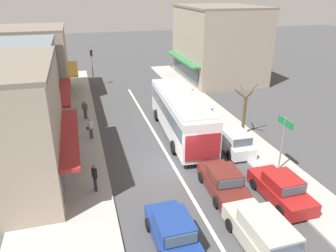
{
  "coord_description": "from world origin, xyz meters",
  "views": [
    {
      "loc": [
        -5.32,
        -17.5,
        10.68
      ],
      "look_at": [
        0.67,
        3.93,
        1.2
      ],
      "focal_mm": 35.0,
      "sensor_mm": 36.0,
      "label": 1
    }
  ],
  "objects_px": {
    "wagon_queue_far_back": "(264,235)",
    "directional_road_sign": "(284,132)",
    "parked_sedan_kerb_rear": "(182,94)",
    "traffic_light_downstreet": "(92,62)",
    "parked_sedan_kerb_third": "(201,113)",
    "pedestrian_far_walker": "(85,109)",
    "city_bus": "(181,112)",
    "parked_sedan_kerb_front": "(281,189)",
    "pedestrian_browsing_midblock": "(95,176)",
    "sedan_adjacent_lane_lead": "(223,182)",
    "parked_hatchback_kerb_second": "(234,142)",
    "pedestrian_with_handbag_near": "(90,127)",
    "street_tree_right": "(244,112)",
    "hatchback_queue_gap_filler": "(172,231)"
  },
  "relations": [
    {
      "from": "wagon_queue_far_back",
      "to": "directional_road_sign",
      "type": "height_order",
      "value": "directional_road_sign"
    },
    {
      "from": "parked_sedan_kerb_rear",
      "to": "traffic_light_downstreet",
      "type": "distance_m",
      "value": 11.58
    },
    {
      "from": "parked_sedan_kerb_third",
      "to": "pedestrian_far_walker",
      "type": "xyz_separation_m",
      "value": [
        -9.54,
        2.76,
        0.4
      ]
    },
    {
      "from": "city_bus",
      "to": "parked_sedan_kerb_rear",
      "type": "distance_m",
      "value": 8.48
    },
    {
      "from": "parked_sedan_kerb_front",
      "to": "pedestrian_browsing_midblock",
      "type": "height_order",
      "value": "pedestrian_browsing_midblock"
    },
    {
      "from": "traffic_light_downstreet",
      "to": "pedestrian_far_walker",
      "type": "height_order",
      "value": "traffic_light_downstreet"
    },
    {
      "from": "traffic_light_downstreet",
      "to": "directional_road_sign",
      "type": "relative_size",
      "value": 1.17
    },
    {
      "from": "parked_sedan_kerb_rear",
      "to": "directional_road_sign",
      "type": "relative_size",
      "value": 1.18
    },
    {
      "from": "sedan_adjacent_lane_lead",
      "to": "parked_sedan_kerb_third",
      "type": "relative_size",
      "value": 1.0
    },
    {
      "from": "parked_sedan_kerb_front",
      "to": "pedestrian_browsing_midblock",
      "type": "distance_m",
      "value": 10.18
    },
    {
      "from": "parked_hatchback_kerb_second",
      "to": "parked_sedan_kerb_rear",
      "type": "bearing_deg",
      "value": 90.36
    },
    {
      "from": "city_bus",
      "to": "sedan_adjacent_lane_lead",
      "type": "distance_m",
      "value": 8.17
    },
    {
      "from": "wagon_queue_far_back",
      "to": "parked_sedan_kerb_rear",
      "type": "xyz_separation_m",
      "value": [
        2.88,
        20.46,
        -0.08
      ]
    },
    {
      "from": "pedestrian_with_handbag_near",
      "to": "pedestrian_browsing_midblock",
      "type": "bearing_deg",
      "value": -91.44
    },
    {
      "from": "parked_hatchback_kerb_second",
      "to": "street_tree_right",
      "type": "bearing_deg",
      "value": 50.68
    },
    {
      "from": "sedan_adjacent_lane_lead",
      "to": "parked_sedan_kerb_third",
      "type": "xyz_separation_m",
      "value": [
        2.62,
        10.41,
        0.0
      ]
    },
    {
      "from": "parked_sedan_kerb_third",
      "to": "traffic_light_downstreet",
      "type": "xyz_separation_m",
      "value": [
        -8.15,
        13.36,
        2.19
      ]
    },
    {
      "from": "parked_sedan_kerb_third",
      "to": "pedestrian_far_walker",
      "type": "relative_size",
      "value": 2.61
    },
    {
      "from": "sedan_adjacent_lane_lead",
      "to": "street_tree_right",
      "type": "xyz_separation_m",
      "value": [
        4.62,
        6.56,
        1.31
      ]
    },
    {
      "from": "hatchback_queue_gap_filler",
      "to": "parked_sedan_kerb_third",
      "type": "distance_m",
      "value": 15.0
    },
    {
      "from": "city_bus",
      "to": "parked_sedan_kerb_third",
      "type": "distance_m",
      "value": 3.67
    },
    {
      "from": "parked_hatchback_kerb_second",
      "to": "directional_road_sign",
      "type": "relative_size",
      "value": 1.03
    },
    {
      "from": "parked_sedan_kerb_rear",
      "to": "parked_sedan_kerb_front",
      "type": "bearing_deg",
      "value": -90.16
    },
    {
      "from": "hatchback_queue_gap_filler",
      "to": "traffic_light_downstreet",
      "type": "xyz_separation_m",
      "value": [
        -1.66,
        26.89,
        2.15
      ]
    },
    {
      "from": "pedestrian_far_walker",
      "to": "parked_sedan_kerb_front",
      "type": "bearing_deg",
      "value": -56.56
    },
    {
      "from": "pedestrian_browsing_midblock",
      "to": "pedestrian_far_walker",
      "type": "height_order",
      "value": "same"
    },
    {
      "from": "sedan_adjacent_lane_lead",
      "to": "pedestrian_far_walker",
      "type": "distance_m",
      "value": 14.88
    },
    {
      "from": "sedan_adjacent_lane_lead",
      "to": "directional_road_sign",
      "type": "xyz_separation_m",
      "value": [
        4.36,
        1.21,
        2.01
      ]
    },
    {
      "from": "hatchback_queue_gap_filler",
      "to": "pedestrian_with_handbag_near",
      "type": "distance_m",
      "value": 12.38
    },
    {
      "from": "parked_sedan_kerb_third",
      "to": "directional_road_sign",
      "type": "height_order",
      "value": "directional_road_sign"
    },
    {
      "from": "city_bus",
      "to": "wagon_queue_far_back",
      "type": "relative_size",
      "value": 2.42
    },
    {
      "from": "traffic_light_downstreet",
      "to": "sedan_adjacent_lane_lead",
      "type": "bearing_deg",
      "value": -76.91
    },
    {
      "from": "traffic_light_downstreet",
      "to": "pedestrian_far_walker",
      "type": "relative_size",
      "value": 2.58
    },
    {
      "from": "hatchback_queue_gap_filler",
      "to": "traffic_light_downstreet",
      "type": "relative_size",
      "value": 0.89
    },
    {
      "from": "parked_hatchback_kerb_second",
      "to": "hatchback_queue_gap_filler",
      "type": "bearing_deg",
      "value": -131.76
    },
    {
      "from": "wagon_queue_far_back",
      "to": "parked_sedan_kerb_front",
      "type": "distance_m",
      "value": 4.12
    },
    {
      "from": "sedan_adjacent_lane_lead",
      "to": "directional_road_sign",
      "type": "distance_m",
      "value": 4.95
    },
    {
      "from": "parked_sedan_kerb_rear",
      "to": "parked_hatchback_kerb_second",
      "type": "bearing_deg",
      "value": -89.64
    },
    {
      "from": "traffic_light_downstreet",
      "to": "parked_sedan_kerb_third",
      "type": "bearing_deg",
      "value": -58.63
    },
    {
      "from": "directional_road_sign",
      "to": "street_tree_right",
      "type": "relative_size",
      "value": 0.87
    },
    {
      "from": "city_bus",
      "to": "parked_sedan_kerb_rear",
      "type": "relative_size",
      "value": 2.58
    },
    {
      "from": "wagon_queue_far_back",
      "to": "sedan_adjacent_lane_lead",
      "type": "bearing_deg",
      "value": 88.67
    },
    {
      "from": "parked_sedan_kerb_front",
      "to": "pedestrian_browsing_midblock",
      "type": "xyz_separation_m",
      "value": [
        -9.61,
        3.35,
        0.4
      ]
    },
    {
      "from": "parked_hatchback_kerb_second",
      "to": "traffic_light_downstreet",
      "type": "height_order",
      "value": "traffic_light_downstreet"
    },
    {
      "from": "street_tree_right",
      "to": "pedestrian_with_handbag_near",
      "type": "relative_size",
      "value": 2.55
    },
    {
      "from": "wagon_queue_far_back",
      "to": "pedestrian_far_walker",
      "type": "distance_m",
      "value": 18.89
    },
    {
      "from": "wagon_queue_far_back",
      "to": "traffic_light_downstreet",
      "type": "distance_m",
      "value": 28.81
    },
    {
      "from": "wagon_queue_far_back",
      "to": "pedestrian_with_handbag_near",
      "type": "height_order",
      "value": "pedestrian_with_handbag_near"
    },
    {
      "from": "wagon_queue_far_back",
      "to": "parked_sedan_kerb_front",
      "type": "xyz_separation_m",
      "value": [
        2.83,
        3.0,
        -0.08
      ]
    },
    {
      "from": "sedan_adjacent_lane_lead",
      "to": "city_bus",
      "type": "bearing_deg",
      "value": 89.61
    }
  ]
}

